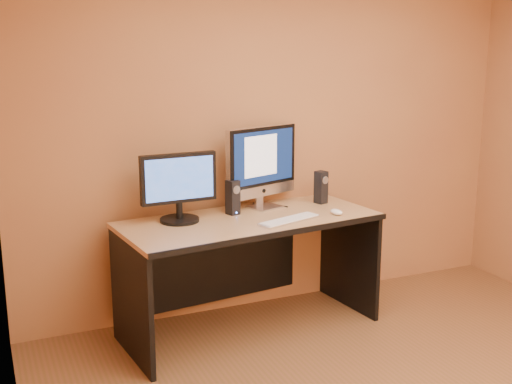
% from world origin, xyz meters
% --- Properties ---
extents(walls, '(4.00, 4.00, 2.60)m').
position_xyz_m(walls, '(0.00, 0.00, 1.30)').
color(walls, '#A16D40').
rests_on(walls, ground).
extents(desk, '(1.85, 0.97, 0.82)m').
position_xyz_m(desk, '(-0.41, 1.57, 0.41)').
color(desk, tan).
rests_on(desk, ground).
extents(imac, '(0.67, 0.42, 0.61)m').
position_xyz_m(imac, '(-0.19, 1.80, 1.13)').
color(imac, silver).
rests_on(imac, desk).
extents(second_monitor, '(0.54, 0.29, 0.47)m').
position_xyz_m(second_monitor, '(-0.88, 1.69, 1.05)').
color(second_monitor, black).
rests_on(second_monitor, desk).
extents(speaker_left, '(0.10, 0.10, 0.24)m').
position_xyz_m(speaker_left, '(-0.48, 1.72, 0.94)').
color(speaker_left, black).
rests_on(speaker_left, desk).
extents(speaker_right, '(0.10, 0.10, 0.24)m').
position_xyz_m(speaker_right, '(0.25, 1.76, 0.94)').
color(speaker_right, black).
rests_on(speaker_right, desk).
extents(keyboard, '(0.49, 0.27, 0.02)m').
position_xyz_m(keyboard, '(-0.19, 1.39, 0.83)').
color(keyboard, silver).
rests_on(keyboard, desk).
extents(mouse, '(0.08, 0.12, 0.04)m').
position_xyz_m(mouse, '(0.19, 1.42, 0.84)').
color(mouse, white).
rests_on(mouse, desk).
extents(cable_a, '(0.14, 0.21, 0.01)m').
position_xyz_m(cable_a, '(-0.10, 1.84, 0.83)').
color(cable_a, black).
rests_on(cable_a, desk).
extents(cable_b, '(0.10, 0.18, 0.01)m').
position_xyz_m(cable_b, '(-0.26, 1.87, 0.83)').
color(cable_b, black).
rests_on(cable_b, desk).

